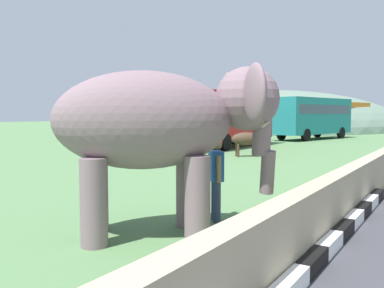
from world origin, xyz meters
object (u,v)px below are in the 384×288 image
(bus_teal, at_px, (313,115))
(cow_mid, at_px, (247,139))
(person_handler, at_px, (216,175))
(bus_red, at_px, (230,115))
(bus_orange, at_px, (340,115))
(cow_near, at_px, (202,142))
(elephant, at_px, (165,123))

(bus_teal, relative_size, cow_mid, 5.48)
(person_handler, height_order, cow_mid, person_handler)
(bus_red, distance_m, bus_orange, 24.44)
(bus_orange, relative_size, cow_near, 6.11)
(elephant, distance_m, cow_mid, 13.81)
(elephant, height_order, person_handler, elephant)
(cow_near, relative_size, cow_mid, 0.98)
(bus_red, bearing_deg, cow_mid, -144.25)
(bus_red, xyz_separation_m, bus_orange, (24.41, -1.33, 0.00))
(bus_orange, bearing_deg, cow_near, -177.68)
(person_handler, height_order, bus_teal, bus_teal)
(bus_teal, relative_size, cow_near, 5.57)
(bus_red, xyz_separation_m, cow_mid, (-4.99, -3.59, -1.21))
(elephant, height_order, bus_orange, bus_orange)
(bus_orange, relative_size, cow_mid, 6.01)
(elephant, bearing_deg, bus_teal, 11.64)
(cow_mid, bearing_deg, bus_teal, 5.23)
(elephant, xyz_separation_m, bus_teal, (29.20, 6.02, 0.11))
(person_handler, bearing_deg, bus_red, 26.78)
(person_handler, bearing_deg, cow_mid, 22.46)
(person_handler, relative_size, cow_mid, 0.97)
(person_handler, relative_size, bus_teal, 0.18)
(elephant, distance_m, bus_red, 19.74)
(person_handler, distance_m, cow_near, 10.71)
(bus_orange, bearing_deg, bus_red, 176.88)
(cow_mid, bearing_deg, bus_orange, 4.39)
(elephant, bearing_deg, cow_near, 28.21)
(bus_red, height_order, cow_near, bus_red)
(person_handler, height_order, bus_red, bus_red)
(bus_teal, bearing_deg, cow_near, -178.40)
(bus_orange, bearing_deg, cow_mid, -175.61)
(bus_teal, bearing_deg, elephant, -168.36)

